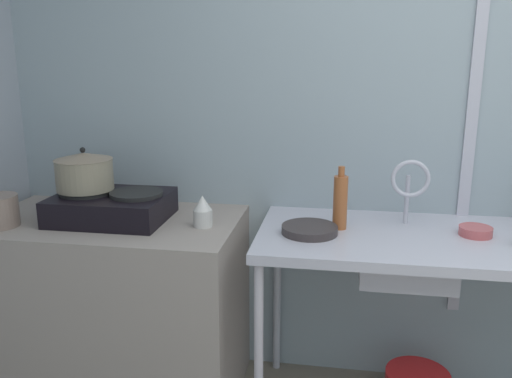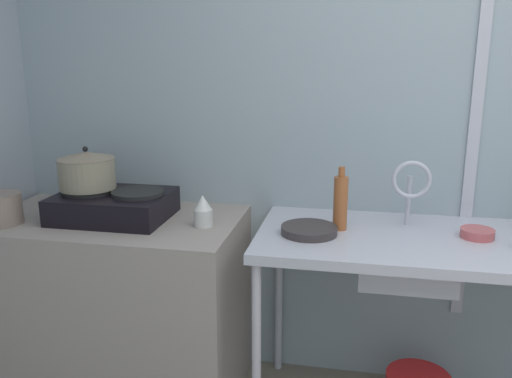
{
  "view_description": "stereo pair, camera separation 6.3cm",
  "coord_description": "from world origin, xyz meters",
  "px_view_note": "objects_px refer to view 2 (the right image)",
  "views": [
    {
      "loc": [
        -0.73,
        -0.83,
        1.54
      ],
      "look_at": [
        -1.08,
        1.24,
        1.01
      ],
      "focal_mm": 36.83,
      "sensor_mm": 36.0,
      "label": 1
    },
    {
      "loc": [
        -0.67,
        -0.82,
        1.54
      ],
      "look_at": [
        -1.08,
        1.24,
        1.01
      ],
      "focal_mm": 36.83,
      "sensor_mm": 36.0,
      "label": 2
    }
  ],
  "objects_px": {
    "stove": "(114,205)",
    "pot_beside_stove": "(1,209)",
    "small_bowl_on_drainboard": "(477,233)",
    "bottle_by_sink": "(340,202)",
    "pot_on_left_burner": "(87,170)",
    "percolator": "(203,211)",
    "frying_pan": "(309,230)",
    "sink_basin": "(406,259)",
    "faucet": "(411,183)"
  },
  "relations": [
    {
      "from": "stove",
      "to": "sink_basin",
      "type": "distance_m",
      "value": 1.27
    },
    {
      "from": "sink_basin",
      "to": "bottle_by_sink",
      "type": "distance_m",
      "value": 0.34
    },
    {
      "from": "small_bowl_on_drainboard",
      "to": "stove",
      "type": "bearing_deg",
      "value": -178.64
    },
    {
      "from": "faucet",
      "to": "frying_pan",
      "type": "xyz_separation_m",
      "value": [
        -0.4,
        -0.14,
        -0.18
      ]
    },
    {
      "from": "sink_basin",
      "to": "pot_beside_stove",
      "type": "bearing_deg",
      "value": -175.15
    },
    {
      "from": "faucet",
      "to": "frying_pan",
      "type": "distance_m",
      "value": 0.46
    },
    {
      "from": "percolator",
      "to": "bottle_by_sink",
      "type": "relative_size",
      "value": 0.51
    },
    {
      "from": "bottle_by_sink",
      "to": "sink_basin",
      "type": "bearing_deg",
      "value": -12.65
    },
    {
      "from": "bottle_by_sink",
      "to": "pot_beside_stove",
      "type": "bearing_deg",
      "value": -171.84
    },
    {
      "from": "faucet",
      "to": "small_bowl_on_drainboard",
      "type": "relative_size",
      "value": 2.24
    },
    {
      "from": "bottle_by_sink",
      "to": "stove",
      "type": "bearing_deg",
      "value": -177.84
    },
    {
      "from": "small_bowl_on_drainboard",
      "to": "faucet",
      "type": "bearing_deg",
      "value": 166.72
    },
    {
      "from": "pot_beside_stove",
      "to": "frying_pan",
      "type": "distance_m",
      "value": 1.31
    },
    {
      "from": "faucet",
      "to": "frying_pan",
      "type": "relative_size",
      "value": 1.28
    },
    {
      "from": "sink_basin",
      "to": "faucet",
      "type": "distance_m",
      "value": 0.31
    },
    {
      "from": "sink_basin",
      "to": "frying_pan",
      "type": "bearing_deg",
      "value": -176.54
    },
    {
      "from": "stove",
      "to": "bottle_by_sink",
      "type": "bearing_deg",
      "value": 2.16
    },
    {
      "from": "pot_on_left_burner",
      "to": "percolator",
      "type": "bearing_deg",
      "value": -3.32
    },
    {
      "from": "pot_on_left_burner",
      "to": "pot_beside_stove",
      "type": "xyz_separation_m",
      "value": [
        -0.32,
        -0.17,
        -0.15
      ]
    },
    {
      "from": "pot_beside_stove",
      "to": "small_bowl_on_drainboard",
      "type": "height_order",
      "value": "pot_beside_stove"
    },
    {
      "from": "pot_on_left_burner",
      "to": "percolator",
      "type": "height_order",
      "value": "pot_on_left_burner"
    },
    {
      "from": "stove",
      "to": "pot_beside_stove",
      "type": "height_order",
      "value": "pot_beside_stove"
    },
    {
      "from": "stove",
      "to": "percolator",
      "type": "bearing_deg",
      "value": -4.24
    },
    {
      "from": "faucet",
      "to": "bottle_by_sink",
      "type": "height_order",
      "value": "faucet"
    },
    {
      "from": "frying_pan",
      "to": "bottle_by_sink",
      "type": "bearing_deg",
      "value": 35.37
    },
    {
      "from": "frying_pan",
      "to": "bottle_by_sink",
      "type": "xyz_separation_m",
      "value": [
        0.12,
        0.08,
        0.1
      ]
    },
    {
      "from": "faucet",
      "to": "bottle_by_sink",
      "type": "relative_size",
      "value": 1.1
    },
    {
      "from": "stove",
      "to": "small_bowl_on_drainboard",
      "type": "distance_m",
      "value": 1.53
    },
    {
      "from": "pot_on_left_burner",
      "to": "sink_basin",
      "type": "xyz_separation_m",
      "value": [
        1.37,
        -0.02,
        -0.3
      ]
    },
    {
      "from": "sink_basin",
      "to": "bottle_by_sink",
      "type": "bearing_deg",
      "value": 167.35
    },
    {
      "from": "stove",
      "to": "small_bowl_on_drainboard",
      "type": "relative_size",
      "value": 3.73
    },
    {
      "from": "stove",
      "to": "pot_beside_stove",
      "type": "bearing_deg",
      "value": -159.06
    },
    {
      "from": "pot_beside_stove",
      "to": "faucet",
      "type": "height_order",
      "value": "faucet"
    },
    {
      "from": "stove",
      "to": "frying_pan",
      "type": "bearing_deg",
      "value": -3.09
    },
    {
      "from": "frying_pan",
      "to": "sink_basin",
      "type": "bearing_deg",
      "value": 3.46
    },
    {
      "from": "faucet",
      "to": "stove",
      "type": "bearing_deg",
      "value": -175.59
    },
    {
      "from": "pot_beside_stove",
      "to": "bottle_by_sink",
      "type": "height_order",
      "value": "bottle_by_sink"
    },
    {
      "from": "stove",
      "to": "pot_on_left_burner",
      "type": "height_order",
      "value": "pot_on_left_burner"
    },
    {
      "from": "pot_on_left_burner",
      "to": "sink_basin",
      "type": "bearing_deg",
      "value": -0.97
    },
    {
      "from": "percolator",
      "to": "frying_pan",
      "type": "distance_m",
      "value": 0.45
    },
    {
      "from": "small_bowl_on_drainboard",
      "to": "bottle_by_sink",
      "type": "xyz_separation_m",
      "value": [
        -0.54,
        0.0,
        0.1
      ]
    },
    {
      "from": "small_bowl_on_drainboard",
      "to": "bottle_by_sink",
      "type": "height_order",
      "value": "bottle_by_sink"
    },
    {
      "from": "pot_on_left_burner",
      "to": "bottle_by_sink",
      "type": "height_order",
      "value": "pot_on_left_burner"
    },
    {
      "from": "stove",
      "to": "bottle_by_sink",
      "type": "distance_m",
      "value": 0.99
    },
    {
      "from": "percolator",
      "to": "faucet",
      "type": "xyz_separation_m",
      "value": [
        0.85,
        0.13,
        0.13
      ]
    },
    {
      "from": "percolator",
      "to": "bottle_by_sink",
      "type": "bearing_deg",
      "value": 6.86
    },
    {
      "from": "stove",
      "to": "faucet",
      "type": "relative_size",
      "value": 1.66
    },
    {
      "from": "stove",
      "to": "percolator",
      "type": "xyz_separation_m",
      "value": [
        0.42,
        -0.03,
        0.0
      ]
    },
    {
      "from": "pot_beside_stove",
      "to": "frying_pan",
      "type": "height_order",
      "value": "pot_beside_stove"
    },
    {
      "from": "faucet",
      "to": "bottle_by_sink",
      "type": "xyz_separation_m",
      "value": [
        -0.28,
        -0.06,
        -0.08
      ]
    }
  ]
}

